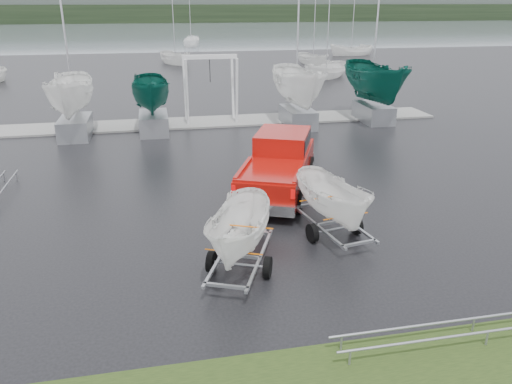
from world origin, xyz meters
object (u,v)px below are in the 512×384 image
Objects in this scene: trailer_parked at (335,166)px; trailer_hitched at (240,192)px; boat_hoist at (210,79)px; pickup_truck at (279,162)px.

trailer_hitched is at bearing -163.07° from trailer_parked.
boat_hoist is at bearing 108.93° from trailer_hitched.
boat_hoist is (-1.89, 16.79, 0.30)m from trailer_parked.
pickup_truck is 1.56× the size of trailer_hitched.
trailer_parked is 1.05× the size of boat_hoist.
trailer_parked reaches higher than boat_hoist.
trailer_hitched is at bearing -90.00° from pickup_truck.
pickup_truck is 1.66× the size of boat_hoist.
pickup_truck is at bearing 90.00° from trailer_hitched.
trailer_parked is 16.90m from boat_hoist.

